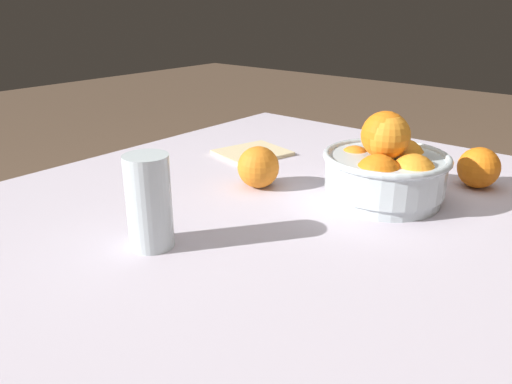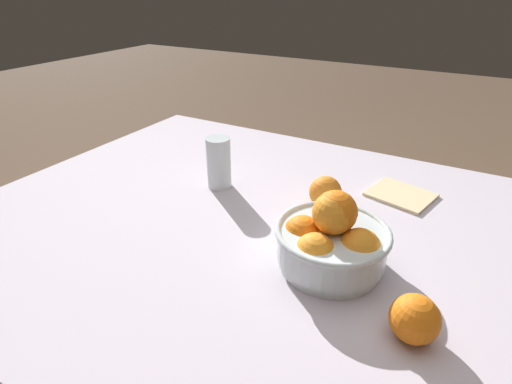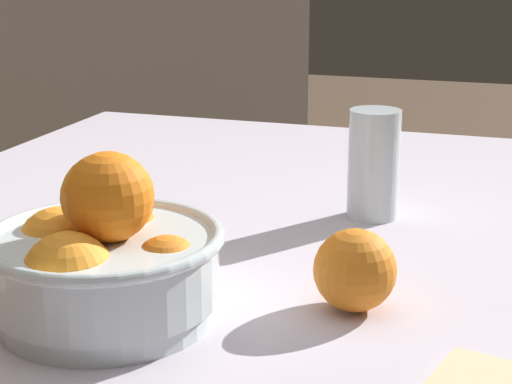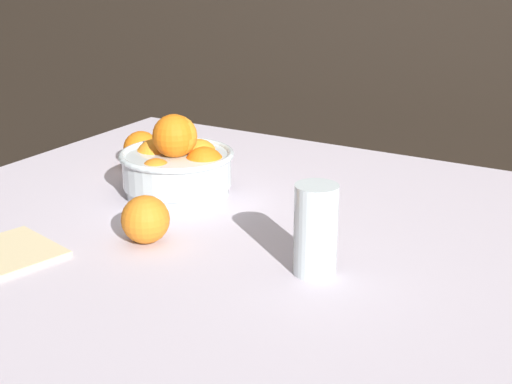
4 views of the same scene
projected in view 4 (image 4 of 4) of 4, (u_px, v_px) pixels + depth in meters
The scene contains 6 objects.
dining_table at pixel (261, 265), 1.25m from camera, with size 1.34×1.10×0.74m.
fruit_bowl at pixel (178, 164), 1.37m from camera, with size 0.22×0.22×0.16m.
juice_glass at pixel (316, 233), 1.05m from camera, with size 0.07×0.07×0.14m.
orange_loose_near_bowl at pixel (141, 149), 1.55m from camera, with size 0.08×0.08×0.08m, color orange.
orange_loose_front at pixel (145, 219), 1.16m from camera, with size 0.08×0.08×0.08m, color orange.
napkin at pixel (10, 252), 1.13m from camera, with size 0.15×0.13×0.01m, color beige.
Camera 4 is at (0.56, -0.98, 1.21)m, focal length 50.00 mm.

